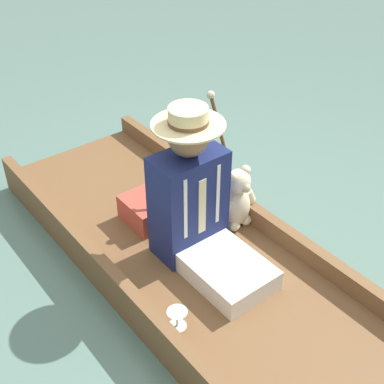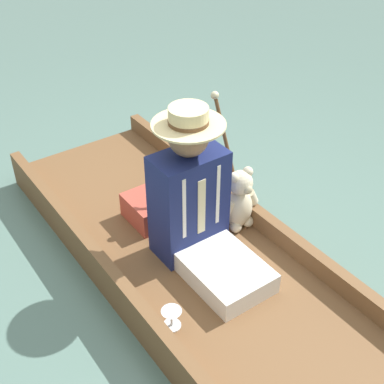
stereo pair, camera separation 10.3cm
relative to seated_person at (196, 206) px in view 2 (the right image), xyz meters
The scene contains 7 objects.
ground_plane 0.43m from the seated_person, 69.58° to the right, with size 16.00×16.00×0.00m, color slate.
punt_boat 0.36m from the seated_person, 69.58° to the right, with size 0.94×2.55×0.23m.
seat_cushion 0.45m from the seated_person, 94.46° to the right, with size 0.38×0.27×0.14m.
seated_person is the anchor object (origin of this frame).
teddy_bear 0.35m from the seated_person, behind, with size 0.26×0.15×0.37m.
wine_glass 0.55m from the seated_person, 41.73° to the left, with size 0.09×0.09×0.10m.
walking_cane 0.41m from the seated_person, 150.36° to the right, with size 0.04×0.34×0.70m.
Camera 2 is at (1.19, 1.74, 2.01)m, focal length 50.00 mm.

